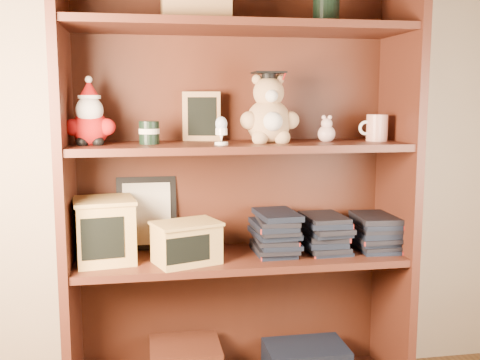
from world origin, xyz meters
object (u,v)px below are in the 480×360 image
Objects in this scene: grad_teddy_bear at (269,115)px; treats_box at (105,230)px; bookcase at (237,189)px; teacher_mug at (376,128)px.

grad_teddy_bear is 1.11× the size of treats_box.
bookcase is 0.29m from grad_teddy_bear.
grad_teddy_bear is 0.68m from treats_box.
teacher_mug is 0.47× the size of treats_box.
grad_teddy_bear is (0.10, -0.06, 0.27)m from bookcase.
bookcase is 6.37× the size of grad_teddy_bear.
treats_box is at bearing -173.66° from bookcase.
bookcase is at bearing 174.23° from teacher_mug.
bookcase reaches higher than grad_teddy_bear.
teacher_mug is (0.40, 0.01, -0.05)m from grad_teddy_bear.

